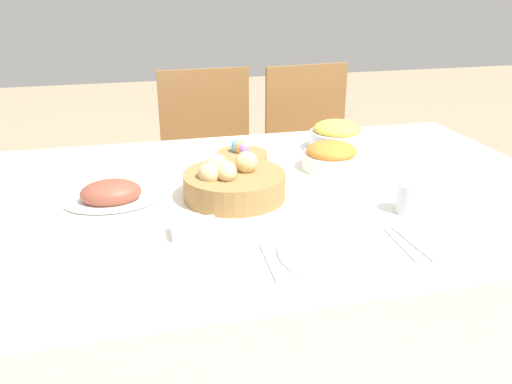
# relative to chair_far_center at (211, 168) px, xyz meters

# --- Properties ---
(dining_table) EXTENTS (1.85, 1.19, 0.75)m
(dining_table) POSITION_rel_chair_far_center_xyz_m (-0.01, -0.92, -0.13)
(dining_table) COLOR white
(dining_table) RESTS_ON ground
(chair_far_center) EXTENTS (0.43, 0.43, 0.94)m
(chair_far_center) POSITION_rel_chair_far_center_xyz_m (0.00, 0.00, 0.00)
(chair_far_center) COLOR olive
(chair_far_center) RESTS_ON ground
(chair_far_right) EXTENTS (0.46, 0.46, 0.94)m
(chair_far_right) POSITION_rel_chair_far_center_xyz_m (0.51, -0.00, 0.00)
(chair_far_right) COLOR olive
(chair_far_right) RESTS_ON ground
(bread_basket) EXTENTS (0.29, 0.29, 0.13)m
(bread_basket) POSITION_rel_chair_far_center_xyz_m (-0.09, -0.94, 0.29)
(bread_basket) COLOR #9E7542
(bread_basket) RESTS_ON dining_table
(egg_basket) EXTENTS (0.17, 0.17, 0.08)m
(egg_basket) POSITION_rel_chair_far_center_xyz_m (0.00, -0.64, 0.27)
(egg_basket) COLOR #9E7542
(egg_basket) RESTS_ON dining_table
(ham_platter) EXTENTS (0.26, 0.18, 0.07)m
(ham_platter) POSITION_rel_chair_far_center_xyz_m (-0.42, -0.89, 0.27)
(ham_platter) COLOR white
(ham_platter) RESTS_ON dining_table
(pineapple_bowl) EXTENTS (0.20, 0.20, 0.11)m
(pineapple_bowl) POSITION_rel_chair_far_center_xyz_m (0.36, -0.58, 0.29)
(pineapple_bowl) COLOR silver
(pineapple_bowl) RESTS_ON dining_table
(carrot_bowl) EXTENTS (0.19, 0.19, 0.09)m
(carrot_bowl) POSITION_rel_chair_far_center_xyz_m (0.27, -0.77, 0.28)
(carrot_bowl) COLOR white
(carrot_bowl) RESTS_ON dining_table
(dinner_plate) EXTENTS (0.27, 0.27, 0.01)m
(dinner_plate) POSITION_rel_chair_far_center_xyz_m (0.07, -1.32, 0.25)
(dinner_plate) COLOR white
(dinner_plate) RESTS_ON dining_table
(fork) EXTENTS (0.02, 0.18, 0.00)m
(fork) POSITION_rel_chair_far_center_xyz_m (-0.09, -1.32, 0.24)
(fork) COLOR #B7B7BC
(fork) RESTS_ON dining_table
(knife) EXTENTS (0.02, 0.18, 0.00)m
(knife) POSITION_rel_chair_far_center_xyz_m (0.23, -1.32, 0.24)
(knife) COLOR #B7B7BC
(knife) RESTS_ON dining_table
(spoon) EXTENTS (0.02, 0.18, 0.00)m
(spoon) POSITION_rel_chair_far_center_xyz_m (0.26, -1.32, 0.24)
(spoon) COLOR #B7B7BC
(spoon) RESTS_ON dining_table
(drinking_cup) EXTENTS (0.07, 0.07, 0.08)m
(drinking_cup) POSITION_rel_chair_far_center_xyz_m (0.34, -1.15, 0.28)
(drinking_cup) COLOR silver
(drinking_cup) RESTS_ON dining_table
(butter_dish) EXTENTS (0.11, 0.07, 0.03)m
(butter_dish) POSITION_rel_chair_far_center_xyz_m (-0.23, -1.14, 0.26)
(butter_dish) COLOR white
(butter_dish) RESTS_ON dining_table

